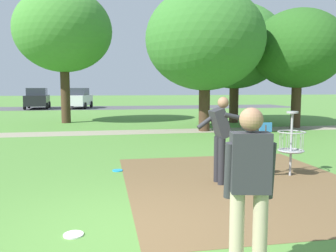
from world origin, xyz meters
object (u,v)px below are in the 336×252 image
Objects in this scene: tree_mid_left at (205,40)px; tree_mid_center at (235,47)px; frisbee_near_basket at (245,150)px; frisbee_mid_grass at (226,175)px; parked_car_leftmost at (37,98)px; disc_golf_basket at (288,141)px; frisbee_far_right at (73,235)px; player_foreground_watching at (249,187)px; frisbee_far_left at (118,170)px; player_throwing at (221,134)px; tree_near_right at (298,49)px; parked_car_center_left at (78,98)px; tree_near_left at (63,31)px.

tree_mid_center reaches higher than tree_mid_left.
frisbee_near_basket is 1.06× the size of frisbee_mid_grass.
tree_mid_center is 19.68m from parked_car_leftmost.
frisbee_far_right is at bearing -151.49° from disc_golf_basket.
player_foreground_watching is at bearing -123.85° from disc_golf_basket.
player_foreground_watching reaches higher than frisbee_far_left.
frisbee_far_right is at bearing -114.87° from tree_mid_left.
frisbee_far_right is (-4.56, -5.29, 0.00)m from frisbee_near_basket.
tree_near_right reaches higher than player_throwing.
tree_near_right reaches higher than player_foreground_watching.
player_throwing is (-1.62, -0.30, 0.23)m from disc_golf_basket.
frisbee_near_basket is 0.04× the size of tree_near_right.
tree_near_right reaches higher than parked_car_leftmost.
player_throwing is (0.92, 3.48, 0.02)m from player_foreground_watching.
tree_near_right is at bearing 52.26° from player_throwing.
frisbee_near_basket is at bearing 25.80° from frisbee_far_left.
player_throwing is 7.13× the size of frisbee_near_basket.
tree_mid_left is at bearing 77.19° from frisbee_mid_grass.
player_foreground_watching is 16.26m from tree_mid_center.
frisbee_far_left is 0.04× the size of tree_mid_center.
tree_near_right is 1.23× the size of parked_car_center_left.
frisbee_near_basket is at bearing -57.54° from tree_near_left.
frisbee_far_left is at bearing 159.87° from frisbee_mid_grass.
tree_near_left reaches higher than player_foreground_watching.
frisbee_far_right is 0.05× the size of tree_near_right.
tree_near_left is at bearing 101.41° from player_foreground_watching.
disc_golf_basket reaches higher than frisbee_mid_grass.
tree_mid_left is at bearing -36.66° from tree_near_left.
frisbee_far_right is at bearing -84.03° from tree_near_left.
parked_car_center_left is (-0.26, 13.39, -3.89)m from tree_near_left.
parked_car_center_left is at bearing 95.78° from frisbee_far_left.
player_foreground_watching is 0.40× the size of parked_car_leftmost.
frisbee_far_left is 12.65m from tree_near_left.
player_throwing is 26.65m from parked_car_center_left.
tree_mid_center reaches higher than player_foreground_watching.
tree_mid_left is (4.04, 6.79, 3.90)m from frisbee_far_left.
player_foreground_watching is 29.97m from parked_car_center_left.
tree_near_right is at bearing 48.28° from frisbee_near_basket.
parked_car_leftmost reaches higher than frisbee_far_right.
player_foreground_watching is at bearing -110.57° from tree_mid_center.
parked_car_center_left is (-11.18, 17.62, -2.74)m from tree_near_right.
parked_car_leftmost is (-12.68, 14.72, -3.12)m from tree_mid_center.
parked_car_center_left is at bearing 91.10° from tree_near_left.
tree_mid_center is at bearing 51.38° from tree_mid_left.
frisbee_far_left is 25.02m from parked_car_center_left.
frisbee_mid_grass is at bearing -20.13° from frisbee_far_left.
frisbee_near_basket is 0.03× the size of tree_near_left.
frisbee_far_right is (-1.74, 1.46, -0.96)m from player_foreground_watching.
tree_near_left is (-4.22, 12.88, 3.83)m from player_throwing.
player_throwing is at bearing -80.33° from parked_car_center_left.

